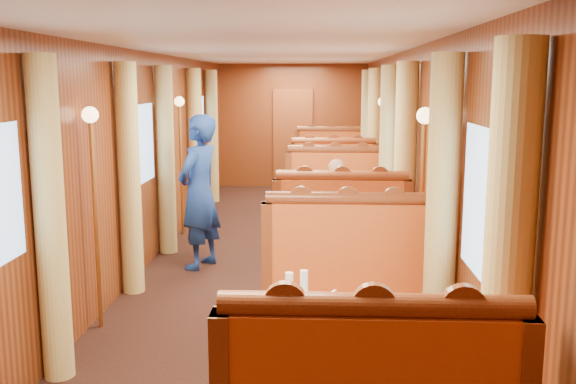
# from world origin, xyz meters

# --- Properties ---
(floor) EXTENTS (3.00, 12.00, 0.01)m
(floor) POSITION_xyz_m (0.00, 0.00, 0.00)
(floor) COLOR black
(floor) RESTS_ON ground
(ceiling) EXTENTS (3.00, 12.00, 0.01)m
(ceiling) POSITION_xyz_m (0.00, 0.00, 2.50)
(ceiling) COLOR silver
(ceiling) RESTS_ON wall_left
(wall_far) EXTENTS (3.00, 0.01, 2.50)m
(wall_far) POSITION_xyz_m (0.00, 6.00, 1.25)
(wall_far) COLOR brown
(wall_far) RESTS_ON floor
(wall_left) EXTENTS (0.01, 12.00, 2.50)m
(wall_left) POSITION_xyz_m (-1.50, 0.00, 1.25)
(wall_left) COLOR brown
(wall_left) RESTS_ON floor
(wall_right) EXTENTS (0.01, 12.00, 2.50)m
(wall_right) POSITION_xyz_m (1.50, 0.00, 1.25)
(wall_right) COLOR brown
(wall_right) RESTS_ON floor
(doorway_far) EXTENTS (0.80, 0.04, 2.00)m
(doorway_far) POSITION_xyz_m (0.00, 5.97, 1.00)
(doorway_far) COLOR brown
(doorway_far) RESTS_ON floor
(table_near) EXTENTS (1.05, 0.72, 0.75)m
(table_near) POSITION_xyz_m (0.75, -3.50, 0.38)
(table_near) COLOR white
(table_near) RESTS_ON floor
(banquette_near_aft) EXTENTS (1.30, 0.55, 1.34)m
(banquette_near_aft) POSITION_xyz_m (0.75, -2.49, 0.42)
(banquette_near_aft) COLOR #B72F14
(banquette_near_aft) RESTS_ON floor
(table_mid) EXTENTS (1.05, 0.72, 0.75)m
(table_mid) POSITION_xyz_m (0.75, 0.00, 0.38)
(table_mid) COLOR white
(table_mid) RESTS_ON floor
(banquette_mid_fwd) EXTENTS (1.30, 0.55, 1.34)m
(banquette_mid_fwd) POSITION_xyz_m (0.75, -1.01, 0.42)
(banquette_mid_fwd) COLOR #B72F14
(banquette_mid_fwd) RESTS_ON floor
(banquette_mid_aft) EXTENTS (1.30, 0.55, 1.34)m
(banquette_mid_aft) POSITION_xyz_m (0.75, 1.01, 0.42)
(banquette_mid_aft) COLOR #B72F14
(banquette_mid_aft) RESTS_ON floor
(table_far) EXTENTS (1.05, 0.72, 0.75)m
(table_far) POSITION_xyz_m (0.75, 3.50, 0.38)
(table_far) COLOR white
(table_far) RESTS_ON floor
(banquette_far_fwd) EXTENTS (1.30, 0.55, 1.34)m
(banquette_far_fwd) POSITION_xyz_m (0.75, 2.49, 0.42)
(banquette_far_fwd) COLOR #B72F14
(banquette_far_fwd) RESTS_ON floor
(banquette_far_aft) EXTENTS (1.30, 0.55, 1.34)m
(banquette_far_aft) POSITION_xyz_m (0.75, 4.51, 0.42)
(banquette_far_aft) COLOR #B72F14
(banquette_far_aft) RESTS_ON floor
(tea_tray) EXTENTS (0.41, 0.37, 0.01)m
(tea_tray) POSITION_xyz_m (0.64, -3.51, 0.76)
(tea_tray) COLOR silver
(tea_tray) RESTS_ON table_near
(teapot_left) EXTENTS (0.20, 0.16, 0.15)m
(teapot_left) POSITION_xyz_m (0.60, -3.56, 0.83)
(teapot_left) COLOR silver
(teapot_left) RESTS_ON tea_tray
(teapot_right) EXTENTS (0.15, 0.12, 0.11)m
(teapot_right) POSITION_xyz_m (0.74, -3.59, 0.81)
(teapot_right) COLOR silver
(teapot_right) RESTS_ON tea_tray
(teapot_back) EXTENTS (0.18, 0.15, 0.14)m
(teapot_back) POSITION_xyz_m (0.63, -3.43, 0.82)
(teapot_back) COLOR silver
(teapot_back) RESTS_ON tea_tray
(fruit_plate) EXTENTS (0.20, 0.20, 0.05)m
(fruit_plate) POSITION_xyz_m (1.08, -3.63, 0.77)
(fruit_plate) COLOR white
(fruit_plate) RESTS_ON table_near
(cup_inboard) EXTENTS (0.08, 0.08, 0.26)m
(cup_inboard) POSITION_xyz_m (0.36, -3.35, 0.86)
(cup_inboard) COLOR white
(cup_inboard) RESTS_ON table_near
(cup_outboard) EXTENTS (0.08, 0.08, 0.26)m
(cup_outboard) POSITION_xyz_m (0.44, -3.30, 0.86)
(cup_outboard) COLOR white
(cup_outboard) RESTS_ON table_near
(rose_vase_mid) EXTENTS (0.06, 0.06, 0.36)m
(rose_vase_mid) POSITION_xyz_m (0.71, -0.02, 0.93)
(rose_vase_mid) COLOR silver
(rose_vase_mid) RESTS_ON table_mid
(rose_vase_far) EXTENTS (0.06, 0.06, 0.36)m
(rose_vase_far) POSITION_xyz_m (0.71, 3.51, 0.93)
(rose_vase_far) COLOR silver
(rose_vase_far) RESTS_ON table_far
(curtain_left_near_b) EXTENTS (0.22, 0.22, 2.35)m
(curtain_left_near_b) POSITION_xyz_m (-1.38, -2.72, 1.18)
(curtain_left_near_b) COLOR #D8C06E
(curtain_left_near_b) RESTS_ON floor
(window_right_near) EXTENTS (0.01, 1.20, 0.90)m
(window_right_near) POSITION_xyz_m (1.49, -3.50, 1.45)
(window_right_near) COLOR #89ADDB
(window_right_near) RESTS_ON wall_right
(curtain_right_near_a) EXTENTS (0.22, 0.22, 2.35)m
(curtain_right_near_a) POSITION_xyz_m (1.38, -4.28, 1.18)
(curtain_right_near_a) COLOR #D8C06E
(curtain_right_near_a) RESTS_ON floor
(curtain_right_near_b) EXTENTS (0.22, 0.22, 2.35)m
(curtain_right_near_b) POSITION_xyz_m (1.38, -2.72, 1.18)
(curtain_right_near_b) COLOR #D8C06E
(curtain_right_near_b) RESTS_ON floor
(window_left_mid) EXTENTS (0.01, 1.20, 0.90)m
(window_left_mid) POSITION_xyz_m (-1.49, 0.00, 1.45)
(window_left_mid) COLOR #89ADDB
(window_left_mid) RESTS_ON wall_left
(curtain_left_mid_a) EXTENTS (0.22, 0.22, 2.35)m
(curtain_left_mid_a) POSITION_xyz_m (-1.38, -0.78, 1.18)
(curtain_left_mid_a) COLOR #D8C06E
(curtain_left_mid_a) RESTS_ON floor
(curtain_left_mid_b) EXTENTS (0.22, 0.22, 2.35)m
(curtain_left_mid_b) POSITION_xyz_m (-1.38, 0.78, 1.18)
(curtain_left_mid_b) COLOR #D8C06E
(curtain_left_mid_b) RESTS_ON floor
(window_right_mid) EXTENTS (0.01, 1.20, 0.90)m
(window_right_mid) POSITION_xyz_m (1.49, 0.00, 1.45)
(window_right_mid) COLOR #89ADDB
(window_right_mid) RESTS_ON wall_right
(curtain_right_mid_a) EXTENTS (0.22, 0.22, 2.35)m
(curtain_right_mid_a) POSITION_xyz_m (1.38, -0.78, 1.18)
(curtain_right_mid_a) COLOR #D8C06E
(curtain_right_mid_a) RESTS_ON floor
(curtain_right_mid_b) EXTENTS (0.22, 0.22, 2.35)m
(curtain_right_mid_b) POSITION_xyz_m (1.38, 0.78, 1.18)
(curtain_right_mid_b) COLOR #D8C06E
(curtain_right_mid_b) RESTS_ON floor
(window_left_far) EXTENTS (0.01, 1.20, 0.90)m
(window_left_far) POSITION_xyz_m (-1.49, 3.50, 1.45)
(window_left_far) COLOR #89ADDB
(window_left_far) RESTS_ON wall_left
(curtain_left_far_a) EXTENTS (0.22, 0.22, 2.35)m
(curtain_left_far_a) POSITION_xyz_m (-1.38, 2.72, 1.18)
(curtain_left_far_a) COLOR #D8C06E
(curtain_left_far_a) RESTS_ON floor
(curtain_left_far_b) EXTENTS (0.22, 0.22, 2.35)m
(curtain_left_far_b) POSITION_xyz_m (-1.38, 4.28, 1.18)
(curtain_left_far_b) COLOR #D8C06E
(curtain_left_far_b) RESTS_ON floor
(window_right_far) EXTENTS (0.01, 1.20, 0.90)m
(window_right_far) POSITION_xyz_m (1.49, 3.50, 1.45)
(window_right_far) COLOR #89ADDB
(window_right_far) RESTS_ON wall_right
(curtain_right_far_a) EXTENTS (0.22, 0.22, 2.35)m
(curtain_right_far_a) POSITION_xyz_m (1.38, 2.72, 1.18)
(curtain_right_far_a) COLOR #D8C06E
(curtain_right_far_a) RESTS_ON floor
(curtain_right_far_b) EXTENTS (0.22, 0.22, 2.35)m
(curtain_right_far_b) POSITION_xyz_m (1.38, 4.28, 1.18)
(curtain_right_far_b) COLOR #D8C06E
(curtain_right_far_b) RESTS_ON floor
(sconce_left_fore) EXTENTS (0.14, 0.14, 1.95)m
(sconce_left_fore) POSITION_xyz_m (-1.40, -1.75, 1.38)
(sconce_left_fore) COLOR #BF8C3F
(sconce_left_fore) RESTS_ON floor
(sconce_right_fore) EXTENTS (0.14, 0.14, 1.95)m
(sconce_right_fore) POSITION_xyz_m (1.40, -1.75, 1.38)
(sconce_right_fore) COLOR #BF8C3F
(sconce_right_fore) RESTS_ON floor
(sconce_left_aft) EXTENTS (0.14, 0.14, 1.95)m
(sconce_left_aft) POSITION_xyz_m (-1.40, 1.75, 1.38)
(sconce_left_aft) COLOR #BF8C3F
(sconce_left_aft) RESTS_ON floor
(sconce_right_aft) EXTENTS (0.14, 0.14, 1.95)m
(sconce_right_aft) POSITION_xyz_m (1.40, 1.75, 1.38)
(sconce_right_aft) COLOR #BF8C3F
(sconce_right_aft) RESTS_ON floor
(steward) EXTENTS (0.64, 0.77, 1.79)m
(steward) POSITION_xyz_m (-0.85, 0.14, 0.89)
(steward) COLOR navy
(steward) RESTS_ON floor
(passenger) EXTENTS (0.40, 0.44, 0.76)m
(passenger) POSITION_xyz_m (0.75, 0.74, 0.74)
(passenger) COLOR beige
(passenger) RESTS_ON banquette_mid_aft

